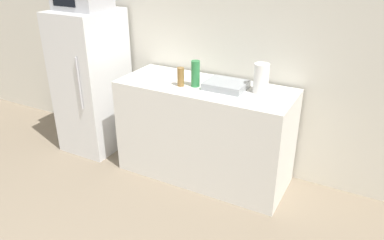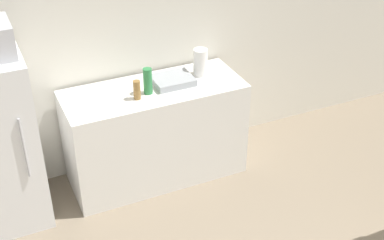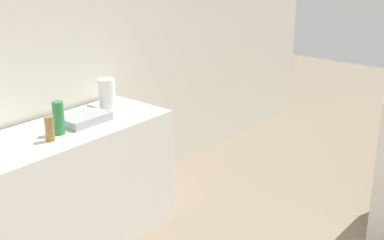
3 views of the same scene
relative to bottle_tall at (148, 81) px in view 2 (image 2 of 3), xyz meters
name	(u,v)px [view 2 (image 2 of 3)]	position (x,y,z in m)	size (l,w,h in m)	color
wall_back	(124,34)	(-0.05, 0.43, 0.27)	(8.00, 0.06, 2.60)	silver
counter	(155,133)	(0.07, 0.05, -0.57)	(1.58, 0.63, 0.92)	silver
sink_basin	(173,80)	(0.26, 0.08, -0.08)	(0.35, 0.28, 0.06)	#9EA3A8
bottle_tall	(148,81)	(0.00, 0.00, 0.00)	(0.08, 0.08, 0.23)	#2D7F42
bottle_short	(137,90)	(-0.12, -0.05, -0.03)	(0.06, 0.06, 0.17)	olive
paper_towel_roll	(200,62)	(0.55, 0.12, 0.01)	(0.13, 0.13, 0.25)	white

